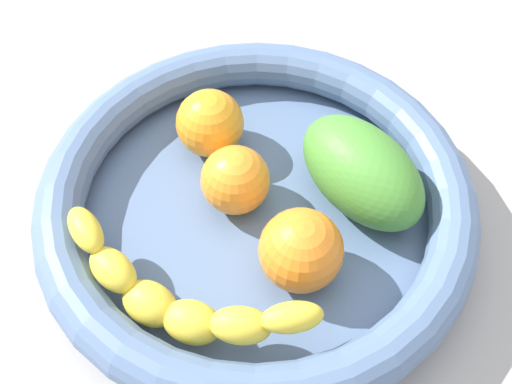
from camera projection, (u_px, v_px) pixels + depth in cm
name	position (u px, v px, depth cm)	size (l,w,h in cm)	color
kitchen_counter	(256.00, 234.00, 56.09)	(120.00, 120.00, 3.00)	#A09D99
fruit_bowl	(256.00, 205.00, 52.47)	(35.51, 35.51, 5.74)	slate
banana_draped_left	(175.00, 299.00, 45.46)	(21.31, 6.63, 4.84)	yellow
orange_front	(235.00, 180.00, 51.89)	(5.68, 5.68, 5.68)	orange
orange_mid_left	(210.00, 123.00, 55.33)	(5.90, 5.90, 5.90)	orange
orange_mid_right	(301.00, 250.00, 47.62)	(6.41, 6.41, 6.41)	orange
mango_green	(362.00, 172.00, 51.54)	(12.08, 7.03, 7.24)	#488D32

